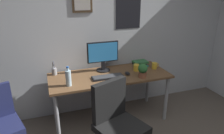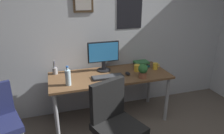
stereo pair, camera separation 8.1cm
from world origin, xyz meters
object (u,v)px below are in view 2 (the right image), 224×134
object	(u,v)px
office_chair	(114,120)
monitor	(103,55)
water_bottle	(68,77)
pen_cup	(55,70)
book_stack_left	(141,64)
keyboard	(108,77)
coffee_mug_far	(155,66)
computer_mouse	(128,73)
potted_plant	(143,71)
coffee_mug_near	(137,68)

from	to	relation	value
office_chair	monitor	world-z (taller)	monitor
water_bottle	pen_cup	world-z (taller)	water_bottle
book_stack_left	office_chair	bearing A→B (deg)	-127.60
office_chair	water_bottle	distance (m)	0.80
office_chair	keyboard	bearing A→B (deg)	79.93
monitor	coffee_mug_far	world-z (taller)	monitor
monitor	computer_mouse	bearing A→B (deg)	-43.04
office_chair	computer_mouse	xyz separation A→B (m)	(0.42, 0.71, 0.22)
water_bottle	potted_plant	world-z (taller)	water_bottle
water_bottle	potted_plant	size ratio (longest dim) A/B	1.29
potted_plant	keyboard	bearing A→B (deg)	163.04
pen_cup	book_stack_left	xyz separation A→B (m)	(1.30, -0.07, -0.01)
office_chair	coffee_mug_far	bearing A→B (deg)	41.17
water_bottle	book_stack_left	distance (m)	1.21
computer_mouse	pen_cup	distance (m)	1.03
coffee_mug_near	book_stack_left	bearing A→B (deg)	50.08
office_chair	keyboard	size ratio (longest dim) A/B	2.21
keyboard	pen_cup	bearing A→B (deg)	152.63
book_stack_left	coffee_mug_far	bearing A→B (deg)	-50.84
keyboard	water_bottle	bearing A→B (deg)	-171.94
monitor	potted_plant	bearing A→B (deg)	-44.09
coffee_mug_far	computer_mouse	bearing A→B (deg)	-170.60
potted_plant	pen_cup	distance (m)	1.23
coffee_mug_near	pen_cup	distance (m)	1.18
coffee_mug_far	pen_cup	size ratio (longest dim) A/B	0.57
coffee_mug_near	book_stack_left	size ratio (longest dim) A/B	0.56
office_chair	keyboard	xyz separation A→B (m)	(0.12, 0.69, 0.21)
coffee_mug_far	keyboard	bearing A→B (deg)	-172.73
monitor	coffee_mug_near	xyz separation A→B (m)	(0.46, -0.17, -0.19)
computer_mouse	book_stack_left	size ratio (longest dim) A/B	0.50
computer_mouse	book_stack_left	distance (m)	0.42
pen_cup	book_stack_left	bearing A→B (deg)	-2.90
coffee_mug_near	pen_cup	xyz separation A→B (m)	(-1.16, 0.24, 0.01)
water_bottle	coffee_mug_far	world-z (taller)	water_bottle
coffee_mug_far	book_stack_left	distance (m)	0.24
pen_cup	book_stack_left	distance (m)	1.30
office_chair	coffee_mug_near	size ratio (longest dim) A/B	7.70
potted_plant	pen_cup	xyz separation A→B (m)	(-1.13, 0.49, -0.05)
office_chair	monitor	xyz separation A→B (m)	(0.14, 0.97, 0.44)
monitor	coffee_mug_near	distance (m)	0.53
keyboard	potted_plant	bearing A→B (deg)	-16.96
water_bottle	coffee_mug_far	size ratio (longest dim) A/B	2.22
potted_plant	book_stack_left	xyz separation A→B (m)	(0.17, 0.42, -0.06)
pen_cup	computer_mouse	bearing A→B (deg)	-18.67
monitor	pen_cup	xyz separation A→B (m)	(-0.70, 0.07, -0.19)
keyboard	coffee_mug_far	distance (m)	0.78
coffee_mug_near	office_chair	bearing A→B (deg)	-127.09
office_chair	coffee_mug_near	distance (m)	1.03
keyboard	potted_plant	world-z (taller)	potted_plant
monitor	pen_cup	bearing A→B (deg)	174.44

